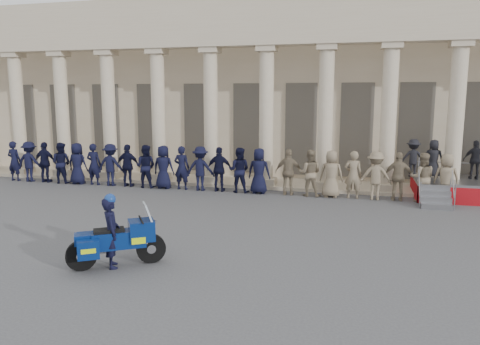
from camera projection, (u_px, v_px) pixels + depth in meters
name	position (u px, v px, depth m)	size (l,w,h in m)	color
ground	(171.00, 236.00, 14.02)	(90.00, 90.00, 0.00)	#464649
building	(267.00, 89.00, 27.37)	(40.00, 12.50, 9.00)	#C5B294
officer_rank	(205.00, 169.00, 20.56)	(20.59, 0.74, 1.96)	black
reviewing_stand	(465.00, 166.00, 19.00)	(5.03, 3.80, 2.37)	gray
motorcycle	(117.00, 240.00, 11.43)	(2.09, 1.65, 1.54)	black
rider	(111.00, 231.00, 11.35)	(0.70, 0.76, 1.84)	black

